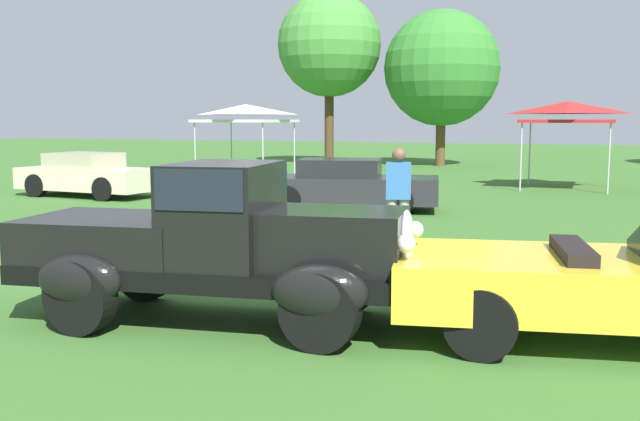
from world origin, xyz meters
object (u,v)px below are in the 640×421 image
canopy_tent_center_field (568,111)px  show_car_charcoal (346,185)px  neighbor_convertible (629,284)px  canopy_tent_left_field (246,112)px  spectator_far_side (398,196)px  feature_pickup_truck (218,242)px  show_car_cream (87,175)px

canopy_tent_center_field → show_car_charcoal: bearing=-121.0°
neighbor_convertible → canopy_tent_left_field: 21.06m
neighbor_convertible → spectator_far_side: bearing=130.6°
feature_pickup_truck → show_car_charcoal: (-2.02, 9.63, -0.26)m
show_car_cream → canopy_tent_center_field: 14.49m
neighbor_convertible → spectator_far_side: size_ratio=2.70×
show_car_cream → canopy_tent_left_field: (1.08, 7.55, 1.82)m
neighbor_convertible → show_car_charcoal: 10.67m
show_car_cream → canopy_tent_left_field: canopy_tent_left_field is taller
spectator_far_side → canopy_tent_left_field: size_ratio=0.56×
spectator_far_side → canopy_tent_left_field: (-9.37, 12.68, 1.51)m
canopy_tent_center_field → neighbor_convertible: bearing=-84.8°
canopy_tent_left_field → canopy_tent_center_field: same height
feature_pickup_truck → canopy_tent_center_field: 17.48m
show_car_charcoal → canopy_tent_center_field: 9.05m
show_car_charcoal → neighbor_convertible: bearing=-55.5°
show_car_charcoal → canopy_tent_center_field: bearing=59.0°
feature_pickup_truck → canopy_tent_center_field: size_ratio=1.58×
canopy_tent_left_field → canopy_tent_center_field: size_ratio=1.10×
canopy_tent_left_field → canopy_tent_center_field: (11.29, -0.25, -0.00)m
feature_pickup_truck → spectator_far_side: size_ratio=2.57×
show_car_cream → spectator_far_side: bearing=-26.1°
neighbor_convertible → canopy_tent_center_field: (-1.48, 16.39, 1.84)m
neighbor_convertible → show_car_cream: size_ratio=1.10×
neighbor_convertible → spectator_far_side: (-3.40, 3.96, 0.33)m
show_car_charcoal → spectator_far_side: (2.64, -4.84, 0.31)m
feature_pickup_truck → neighbor_convertible: size_ratio=0.95×
feature_pickup_truck → show_car_cream: feature_pickup_truck is taller
feature_pickup_truck → spectator_far_side: feature_pickup_truck is taller
canopy_tent_left_field → canopy_tent_center_field: bearing=-1.3°
canopy_tent_center_field → show_car_cream: bearing=-149.4°
show_car_cream → canopy_tent_left_field: size_ratio=1.38×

